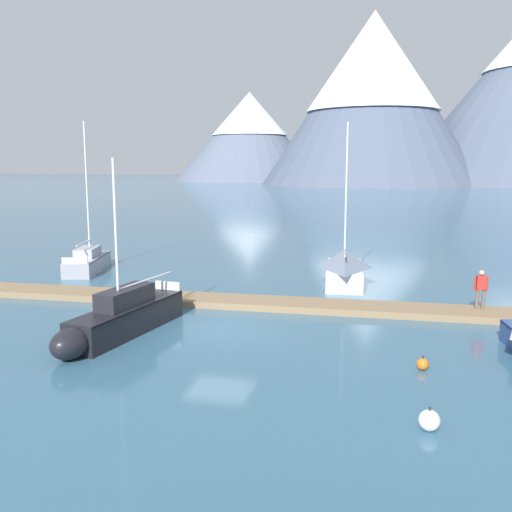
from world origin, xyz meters
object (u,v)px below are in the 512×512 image
at_px(sailboat_second_berth, 121,318).
at_px(sailboat_mid_dock_port, 344,267).
at_px(mooring_buoy_channel_marker, 429,420).
at_px(mooring_buoy_inner_mooring, 423,364).
at_px(sailboat_nearest_berth, 90,260).
at_px(person_on_dock, 481,287).

xyz_separation_m(sailboat_second_berth, sailboat_mid_dock_port, (7.32, 11.81, 0.20)).
distance_m(mooring_buoy_channel_marker, mooring_buoy_inner_mooring, 4.30).
bearing_deg(mooring_buoy_channel_marker, mooring_buoy_inner_mooring, 89.66).
xyz_separation_m(sailboat_mid_dock_port, mooring_buoy_inner_mooring, (3.61, -12.82, -0.72)).
relative_size(sailboat_nearest_berth, mooring_buoy_channel_marker, 14.83).
relative_size(sailboat_mid_dock_port, mooring_buoy_inner_mooring, 18.87).
distance_m(sailboat_nearest_berth, sailboat_second_berth, 14.73).
relative_size(sailboat_nearest_berth, sailboat_mid_dock_port, 1.04).
distance_m(sailboat_nearest_berth, sailboat_mid_dock_port, 15.64).
bearing_deg(person_on_dock, sailboat_nearest_berth, 165.24).
bearing_deg(sailboat_mid_dock_port, sailboat_nearest_berth, 178.73).
relative_size(sailboat_second_berth, person_on_dock, 4.31).
bearing_deg(sailboat_mid_dock_port, mooring_buoy_inner_mooring, -74.29).
height_order(sailboat_second_berth, person_on_dock, sailboat_second_berth).
bearing_deg(sailboat_second_berth, person_on_dock, 25.21).
xyz_separation_m(mooring_buoy_channel_marker, mooring_buoy_inner_mooring, (0.03, 4.30, -0.07)).
height_order(sailboat_second_berth, mooring_buoy_inner_mooring, sailboat_second_berth).
bearing_deg(person_on_dock, sailboat_mid_dock_port, 139.10).
xyz_separation_m(sailboat_mid_dock_port, person_on_dock, (6.26, -5.42, 0.35)).
xyz_separation_m(sailboat_nearest_berth, mooring_buoy_channel_marker, (19.21, -17.47, -0.33)).
bearing_deg(sailboat_second_berth, sailboat_mid_dock_port, 58.22).
bearing_deg(mooring_buoy_inner_mooring, person_on_dock, 70.29).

